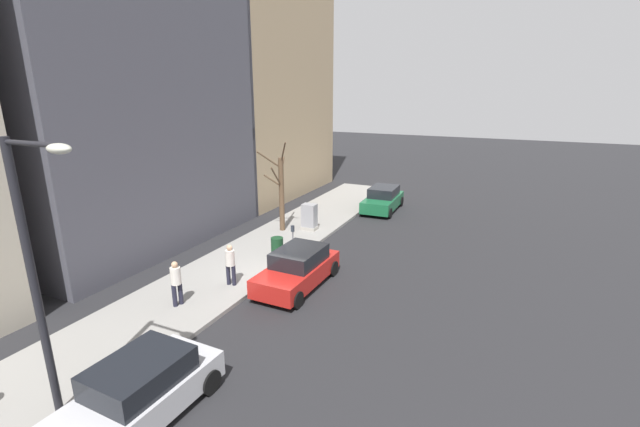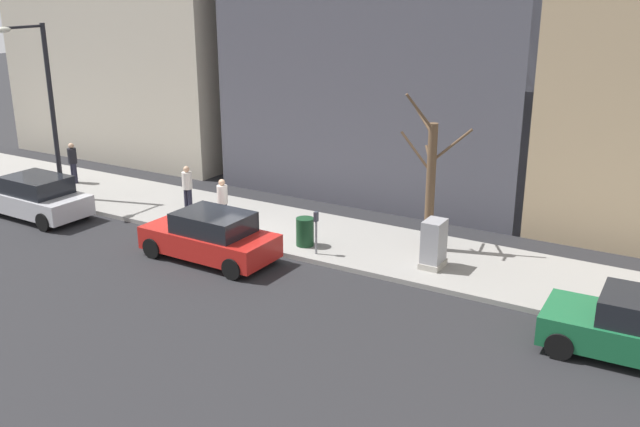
# 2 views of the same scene
# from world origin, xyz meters

# --- Properties ---
(ground_plane) EXTENTS (120.00, 120.00, 0.00)m
(ground_plane) POSITION_xyz_m (0.00, 0.00, 0.00)
(ground_plane) COLOR #232326
(sidewalk) EXTENTS (4.00, 36.00, 0.15)m
(sidewalk) POSITION_xyz_m (2.00, 0.00, 0.07)
(sidewalk) COLOR gray
(sidewalk) RESTS_ON ground
(parked_car_red) EXTENTS (2.00, 4.24, 1.52)m
(parked_car_red) POSITION_xyz_m (-1.24, 0.09, 0.74)
(parked_car_red) COLOR red
(parked_car_red) RESTS_ON ground
(parked_car_silver) EXTENTS (2.04, 4.25, 1.52)m
(parked_car_silver) POSITION_xyz_m (-1.22, 8.06, 0.74)
(parked_car_silver) COLOR #B7B7BC
(parked_car_silver) RESTS_ON ground
(parking_meter) EXTENTS (0.14, 0.10, 1.35)m
(parking_meter) POSITION_xyz_m (0.45, -2.62, 0.98)
(parking_meter) COLOR slate
(parking_meter) RESTS_ON sidewalk
(utility_box) EXTENTS (0.83, 0.61, 1.43)m
(utility_box) POSITION_xyz_m (1.30, -6.08, 0.85)
(utility_box) COLOR #A8A399
(utility_box) RESTS_ON sidewalk
(streetlamp) EXTENTS (1.97, 0.32, 6.50)m
(streetlamp) POSITION_xyz_m (0.28, 8.81, 4.02)
(streetlamp) COLOR black
(streetlamp) RESTS_ON sidewalk
(bare_tree) EXTENTS (1.53, 2.13, 4.89)m
(bare_tree) POSITION_xyz_m (2.62, -5.36, 2.32)
(bare_tree) COLOR brown
(bare_tree) RESTS_ON sidewalk
(trash_bin) EXTENTS (0.56, 0.56, 0.90)m
(trash_bin) POSITION_xyz_m (0.90, -1.95, 0.60)
(trash_bin) COLOR #14381E
(trash_bin) RESTS_ON sidewalk
(pedestrian_near_meter) EXTENTS (0.40, 0.36, 1.66)m
(pedestrian_near_meter) POSITION_xyz_m (1.03, 1.38, 1.09)
(pedestrian_near_meter) COLOR #1E1E2D
(pedestrian_near_meter) RESTS_ON sidewalk
(pedestrian_midblock) EXTENTS (0.36, 0.39, 1.66)m
(pedestrian_midblock) POSITION_xyz_m (1.75, 3.54, 1.09)
(pedestrian_midblock) COLOR #1E1E2D
(pedestrian_midblock) RESTS_ON sidewalk
(pedestrian_far_corner) EXTENTS (0.36, 0.39, 1.66)m
(pedestrian_far_corner) POSITION_xyz_m (2.23, 10.04, 1.09)
(pedestrian_far_corner) COLOR #1E1E2D
(pedestrian_far_corner) RESTS_ON sidewalk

